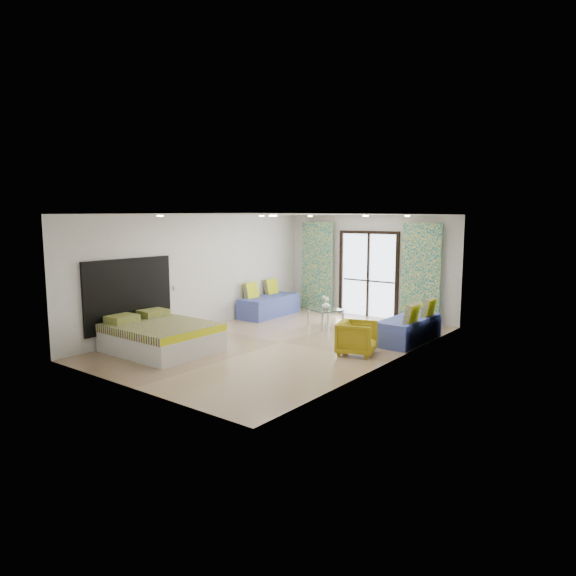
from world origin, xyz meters
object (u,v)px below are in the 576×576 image
Objects in this scene: bed at (160,336)px; daybed_left at (269,305)px; daybed_right at (409,328)px; coffee_table at (325,311)px; armchair at (357,336)px.

daybed_left is at bearing 98.80° from bed.
daybed_right is (3.59, 3.75, -0.01)m from bed.
daybed_left is at bearing 171.23° from coffee_table.
daybed_right reaches higher than coffee_table.
daybed_left is 2.20× the size of coffee_table.
bed is at bearing -84.46° from daybed_left.
coffee_table is at bearing 30.01° from armchair.
daybed_left is 4.34m from armchair.
coffee_table reaches higher than bed.
coffee_table is at bearing -12.03° from daybed_left.
daybed_left reaches higher than bed.
coffee_table reaches higher than armchair.
armchair is at bearing -42.24° from coffee_table.
armchair is (3.86, -1.97, 0.06)m from daybed_left.
daybed_right reaches higher than bed.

